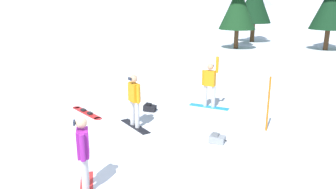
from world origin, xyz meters
The scene contains 8 objects.
ground_plane centered at (0.00, 0.00, 0.00)m, with size 800.00×800.00×0.00m, color white.
snowboarder_foreground centered at (-0.04, -0.33, 0.90)m, with size 1.17×1.41×1.70m.
snowboarder_midground centered at (-1.02, 3.38, 0.92)m, with size 1.46×1.01×1.73m.
snowboarder_background centered at (0.50, 6.35, 0.93)m, with size 1.55×0.30×1.98m.
loose_snowboard_far_spare centered at (-3.30, 3.76, 0.02)m, with size 1.85×0.98×0.09m.
backpack_grey centered at (1.78, 3.32, 0.12)m, with size 0.53×0.34×0.28m.
backpack_black centered at (-1.33, 4.97, 0.13)m, with size 0.55×0.40×0.30m.
trail_marker_pole centered at (2.91, 4.89, 0.88)m, with size 0.06×0.06×1.76m, color orange.
Camera 1 is at (4.40, -5.45, 4.09)m, focal length 36.14 mm.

